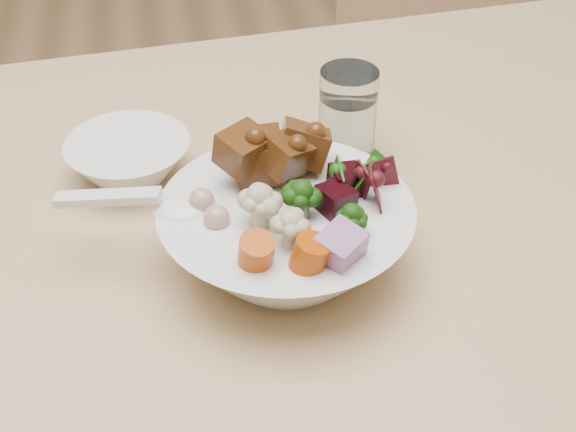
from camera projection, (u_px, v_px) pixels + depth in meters
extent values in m
cube|color=tan|center=(527.00, 218.00, 0.84)|extent=(1.70, 1.05, 0.04)
cube|color=tan|center=(441.00, 151.00, 1.53)|extent=(0.43, 0.43, 0.04)
cube|color=tan|center=(436.00, 7.00, 1.54)|extent=(0.39, 0.08, 0.42)
cylinder|color=tan|center=(360.00, 295.00, 1.53)|extent=(0.03, 0.03, 0.39)
cylinder|color=tan|center=(528.00, 289.00, 1.54)|extent=(0.03, 0.03, 0.39)
cylinder|color=tan|center=(342.00, 193.00, 1.79)|extent=(0.03, 0.03, 0.39)
cylinder|color=tan|center=(487.00, 188.00, 1.80)|extent=(0.03, 0.03, 0.39)
sphere|color=black|center=(301.00, 205.00, 0.70)|extent=(0.04, 0.04, 0.04)
sphere|color=#BEB78F|center=(260.00, 212.00, 0.68)|extent=(0.04, 0.04, 0.04)
cube|color=black|center=(346.00, 183.00, 0.73)|extent=(0.04, 0.04, 0.03)
cube|color=#8D5589|center=(340.00, 248.00, 0.66)|extent=(0.05, 0.05, 0.04)
cylinder|color=#B64804|center=(256.00, 254.00, 0.65)|extent=(0.04, 0.04, 0.03)
sphere|color=tan|center=(216.00, 217.00, 0.69)|extent=(0.03, 0.03, 0.03)
ellipsoid|color=white|center=(181.00, 210.00, 0.71)|extent=(0.06, 0.06, 0.02)
cube|color=white|center=(107.00, 197.00, 0.72)|extent=(0.10, 0.05, 0.02)
cylinder|color=white|center=(347.00, 116.00, 0.86)|extent=(0.06, 0.06, 0.11)
cylinder|color=white|center=(347.00, 127.00, 0.87)|extent=(0.05, 0.05, 0.07)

